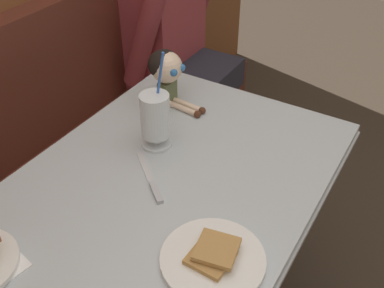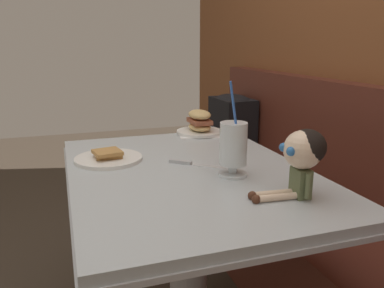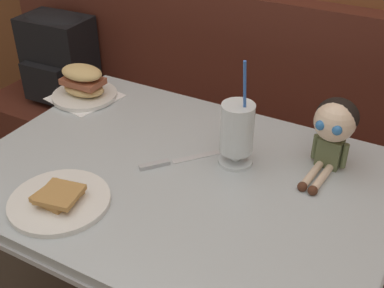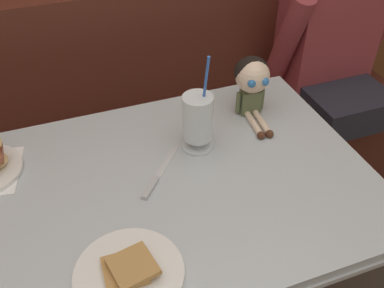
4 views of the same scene
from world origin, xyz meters
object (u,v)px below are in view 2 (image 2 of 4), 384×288
milkshake_glass (233,146)px  sandwich_plate (200,124)px  seated_doll (303,153)px  backpack (231,125)px  toast_plate (108,158)px  butter_knife (189,163)px

milkshake_glass → sandwich_plate: 0.62m
seated_doll → backpack: seated_doll is taller
seated_doll → backpack: size_ratio=0.55×
sandwich_plate → backpack: sandwich_plate is taller
toast_plate → butter_knife: toast_plate is taller
toast_plate → butter_knife: bearing=62.4°
butter_knife → seated_doll: seated_doll is taller
toast_plate → milkshake_glass: size_ratio=0.79×
toast_plate → backpack: size_ratio=0.62×
milkshake_glass → butter_knife: size_ratio=1.64×
sandwich_plate → seated_doll: 0.84m
seated_doll → backpack: 1.38m
sandwich_plate → butter_knife: size_ratio=1.22×
backpack → milkshake_glass: bearing=-23.9°
milkshake_glass → sandwich_plate: (-0.61, 0.10, -0.06)m
toast_plate → milkshake_glass: milkshake_glass is taller
milkshake_glass → butter_knife: (-0.16, -0.10, -0.10)m
butter_knife → backpack: bearing=147.8°
milkshake_glass → butter_knife: 0.21m
toast_plate → milkshake_glass: bearing=50.5°
seated_doll → sandwich_plate: bearing=-179.5°
toast_plate → sandwich_plate: 0.56m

